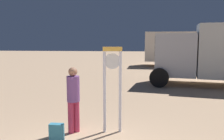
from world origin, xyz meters
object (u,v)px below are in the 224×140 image
object	(u,v)px
backpack	(57,134)
box_truck_far	(185,47)
person_near_clock	(73,96)
standing_clock	(112,81)

from	to	relation	value
backpack	box_truck_far	distance (m)	16.51
person_near_clock	backpack	size ratio (longest dim) A/B	3.55
person_near_clock	box_truck_far	world-z (taller)	box_truck_far
standing_clock	box_truck_far	xyz separation A→B (m)	(4.72, 14.58, 0.28)
standing_clock	backpack	distance (m)	1.74
person_near_clock	backpack	bearing A→B (deg)	-107.59
person_near_clock	backpack	world-z (taller)	person_near_clock
backpack	box_truck_far	xyz separation A→B (m)	(5.86, 15.38, 1.33)
box_truck_far	standing_clock	bearing A→B (deg)	-107.93
person_near_clock	standing_clock	bearing A→B (deg)	7.74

